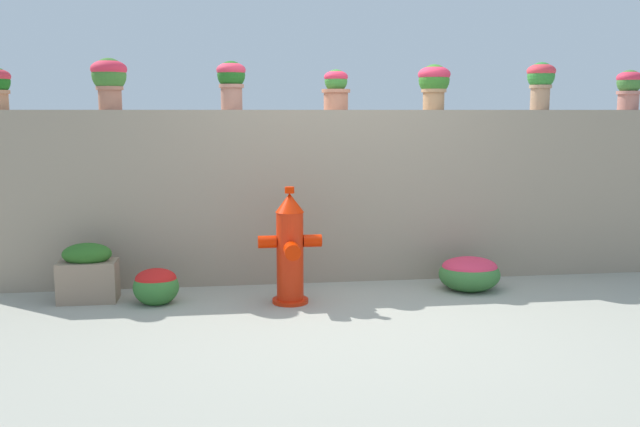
{
  "coord_description": "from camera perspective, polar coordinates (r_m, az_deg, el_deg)",
  "views": [
    {
      "loc": [
        -0.92,
        -4.86,
        1.53
      ],
      "look_at": [
        -0.14,
        1.03,
        0.63
      ],
      "focal_mm": 38.29,
      "sensor_mm": 36.0,
      "label": 1
    }
  ],
  "objects": [
    {
      "name": "potted_plant_4",
      "position": [
        6.34,
        9.51,
        10.8
      ],
      "size": [
        0.29,
        0.29,
        0.41
      ],
      "color": "#B17E55",
      "rests_on": "stone_wall"
    },
    {
      "name": "potted_plant_5",
      "position": [
        6.7,
        17.97,
        10.61
      ],
      "size": [
        0.26,
        0.26,
        0.43
      ],
      "color": "tan",
      "rests_on": "stone_wall"
    },
    {
      "name": "potted_plant_3",
      "position": [
        6.18,
        1.34,
        10.48
      ],
      "size": [
        0.26,
        0.26,
        0.36
      ],
      "color": "#C27356",
      "rests_on": "stone_wall"
    },
    {
      "name": "potted_plant_6",
      "position": [
        7.16,
        24.43,
        9.68
      ],
      "size": [
        0.24,
        0.24,
        0.37
      ],
      "color": "#B56F62",
      "rests_on": "stone_wall"
    },
    {
      "name": "flower_bush_left",
      "position": [
        6.01,
        12.38,
        -4.8
      ],
      "size": [
        0.53,
        0.48,
        0.3
      ],
      "color": "#387134",
      "rests_on": "ground"
    },
    {
      "name": "fire_hydrant",
      "position": [
        5.42,
        -2.52,
        -3.06
      ],
      "size": [
        0.51,
        0.41,
        0.93
      ],
      "color": "red",
      "rests_on": "ground"
    },
    {
      "name": "ground_plane",
      "position": [
        5.18,
        3.05,
        -8.55
      ],
      "size": [
        24.0,
        24.0,
        0.0
      ],
      "primitive_type": "plane",
      "color": "#999789"
    },
    {
      "name": "flower_bush_right",
      "position": [
        5.61,
        -13.55,
        -5.8
      ],
      "size": [
        0.36,
        0.33,
        0.3
      ],
      "color": "#357430",
      "rests_on": "ground"
    },
    {
      "name": "potted_plant_2",
      "position": [
        6.13,
        -7.43,
        11.05
      ],
      "size": [
        0.26,
        0.26,
        0.42
      ],
      "color": "#AB6F5C",
      "rests_on": "stone_wall"
    },
    {
      "name": "planter_box",
      "position": [
        5.81,
        -18.83,
        -4.78
      ],
      "size": [
        0.46,
        0.26,
        0.48
      ],
      "color": "gray",
      "rests_on": "ground"
    },
    {
      "name": "potted_plant_1",
      "position": [
        6.16,
        -17.21,
        10.82
      ],
      "size": [
        0.3,
        0.3,
        0.44
      ],
      "color": "#AA6A53",
      "rests_on": "stone_wall"
    },
    {
      "name": "stone_wall",
      "position": [
        6.21,
        1.01,
        1.56
      ],
      "size": [
        6.39,
        0.39,
        1.53
      ],
      "primitive_type": "cube",
      "color": "gray",
      "rests_on": "ground"
    }
  ]
}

